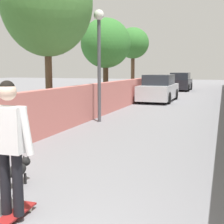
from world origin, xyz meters
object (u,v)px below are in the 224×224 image
object	(u,v)px
lamp_post	(99,45)
car_near	(159,89)
tree_left_near	(133,44)
tree_left_mid	(106,44)
tree_left_far	(47,2)
skateboard	(13,215)
dog	(18,169)
car_far	(180,82)
person_skateboarder	(9,138)

from	to	relation	value
lamp_post	car_near	bearing A→B (deg)	-4.38
tree_left_near	tree_left_mid	size ratio (longest dim) A/B	1.06
tree_left_far	skateboard	bearing A→B (deg)	-153.21
dog	car_near	size ratio (longest dim) A/B	0.31
tree_left_mid	car_far	xyz separation A→B (m)	(12.96, -2.05, -2.40)
lamp_post	skateboard	world-z (taller)	lamp_post
lamp_post	tree_left_mid	bearing A→B (deg)	17.85
tree_left_near	skateboard	world-z (taller)	tree_left_near
car_near	person_skateboarder	bearing A→B (deg)	-175.75
tree_left_far	person_skateboarder	size ratio (longest dim) A/B	3.49
tree_left_near	car_near	bearing A→B (deg)	-138.83
tree_left_mid	tree_left_far	size ratio (longest dim) A/B	0.75
lamp_post	car_far	bearing A→B (deg)	-1.97
tree_left_mid	car_near	xyz separation A→B (m)	(3.33, -2.05, -2.40)
tree_left_mid	lamp_post	bearing A→B (deg)	-162.15
lamp_post	person_skateboarder	distance (m)	7.63
car_far	dog	bearing A→B (deg)	-178.88
tree_left_mid	dog	world-z (taller)	tree_left_mid
lamp_post	person_skateboarder	bearing A→B (deg)	-166.65
dog	car_near	bearing A→B (deg)	1.89
dog	lamp_post	bearing A→B (deg)	9.70
lamp_post	dog	distance (m)	6.76
skateboard	car_near	distance (m)	15.13
tree_left_mid	skateboard	size ratio (longest dim) A/B	5.40
car_far	car_near	bearing A→B (deg)	180.00
tree_left_far	person_skateboarder	distance (m)	7.61
lamp_post	dog	bearing A→B (deg)	-170.30
tree_left_far	dog	size ratio (longest dim) A/B	4.34
car_near	skateboard	bearing A→B (deg)	-175.75
tree_left_near	car_far	world-z (taller)	tree_left_near
tree_left_near	dog	distance (m)	17.26
lamp_post	car_near	xyz separation A→B (m)	(7.83, -0.60, -1.99)
tree_left_far	car_near	size ratio (longest dim) A/B	1.33
tree_left_mid	person_skateboarder	size ratio (longest dim) A/B	2.60
tree_left_near	lamp_post	world-z (taller)	tree_left_near
person_skateboarder	lamp_post	bearing A→B (deg)	13.35
skateboard	car_far	world-z (taller)	car_far
tree_left_far	lamp_post	xyz separation A→B (m)	(1.00, -1.43, -1.35)
dog	tree_left_near	bearing A→B (deg)	9.50
tree_left_mid	car_near	size ratio (longest dim) A/B	1.00
tree_left_near	lamp_post	bearing A→B (deg)	-170.62
tree_left_near	skateboard	bearing A→B (deg)	-168.99
tree_left_mid	tree_left_far	distance (m)	5.58
lamp_post	skateboard	bearing A→B (deg)	-166.65
dog	car_near	distance (m)	14.06
tree_left_far	car_near	distance (m)	9.66
person_skateboarder	car_far	world-z (taller)	person_skateboarder
tree_left_mid	skateboard	xyz separation A→B (m)	(-11.74, -3.17, -3.05)
car_near	tree_left_far	bearing A→B (deg)	167.04
skateboard	tree_left_near	bearing A→B (deg)	11.01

